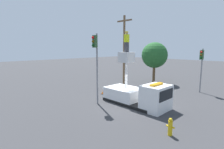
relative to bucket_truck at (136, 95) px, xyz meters
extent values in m
plane|color=#38383A|center=(-0.52, 0.00, -0.88)|extent=(120.00, 120.00, 0.00)
cube|color=black|center=(-0.52, 0.00, -0.76)|extent=(4.93, 2.32, 0.24)
cube|color=white|center=(-1.38, 0.00, -0.26)|extent=(3.22, 2.26, 1.25)
cube|color=white|center=(1.95, 0.00, 0.11)|extent=(1.71, 2.26, 1.99)
cube|color=black|center=(2.81, 0.00, 0.51)|extent=(0.03, 1.92, 0.80)
cube|color=orange|center=(1.95, 0.00, 1.18)|extent=(0.36, 1.36, 0.14)
cylinder|color=silver|center=(-1.13, 0.00, 1.58)|extent=(0.22, 0.22, 2.42)
cube|color=silver|center=(-1.13, 0.00, 3.13)|extent=(1.07, 1.07, 0.90)
cube|color=#38383D|center=(-1.13, 0.00, 4.00)|extent=(0.34, 0.26, 0.84)
cube|color=#D1E519|center=(-1.13, 0.00, 4.75)|extent=(0.40, 0.26, 0.66)
sphere|color=tan|center=(-1.13, 0.00, 5.20)|extent=(0.23, 0.23, 0.23)
cylinder|color=yellow|center=(-1.13, 0.00, 5.29)|extent=(0.26, 0.26, 0.09)
cylinder|color=gray|center=(-2.45, -2.23, 2.12)|extent=(0.14, 0.14, 6.00)
cube|color=#2D512D|center=(-2.45, -2.44, 4.46)|extent=(0.34, 0.28, 1.00)
sphere|color=red|center=(-2.45, -2.62, 4.77)|extent=(0.22, 0.22, 0.22)
sphere|color=#503C07|center=(-2.45, -2.62, 4.46)|extent=(0.22, 0.22, 0.22)
sphere|color=#083710|center=(-2.45, -2.62, 4.15)|extent=(0.22, 0.22, 0.22)
cylinder|color=gray|center=(2.29, 8.35, 1.49)|extent=(0.14, 0.14, 4.74)
cube|color=#2D512D|center=(2.29, 8.14, 3.21)|extent=(0.34, 0.28, 1.00)
sphere|color=red|center=(2.29, 7.96, 3.52)|extent=(0.22, 0.22, 0.22)
sphere|color=#503C07|center=(2.29, 7.96, 3.21)|extent=(0.22, 0.22, 0.22)
sphere|color=#083710|center=(2.29, 7.96, 2.90)|extent=(0.22, 0.22, 0.22)
cylinder|color=gold|center=(4.67, -2.89, -0.46)|extent=(0.24, 0.24, 0.85)
sphere|color=gold|center=(4.67, -2.89, 0.03)|extent=(0.20, 0.20, 0.20)
cylinder|color=gold|center=(4.49, -2.89, -0.37)|extent=(0.12, 0.10, 0.10)
cylinder|color=gold|center=(4.85, -2.89, -0.37)|extent=(0.12, 0.10, 0.10)
cube|color=black|center=(-4.52, 0.22, -0.87)|extent=(0.40, 0.40, 0.03)
cone|color=orange|center=(-4.52, 0.22, -0.60)|extent=(0.33, 0.33, 0.57)
cylinder|color=white|center=(-4.52, 0.22, -0.57)|extent=(0.17, 0.17, 0.08)
cylinder|color=brown|center=(-4.20, 9.35, 0.42)|extent=(0.36, 0.36, 2.60)
sphere|color=#235B28|center=(-4.20, 9.35, 2.95)|extent=(3.51, 3.51, 3.51)
cylinder|color=brown|center=(-5.23, 4.27, 3.41)|extent=(0.26, 0.26, 8.58)
cube|color=brown|center=(-5.23, 4.27, 7.10)|extent=(2.20, 0.16, 0.16)
camera|label=1|loc=(8.95, -11.56, 3.96)|focal=28.00mm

